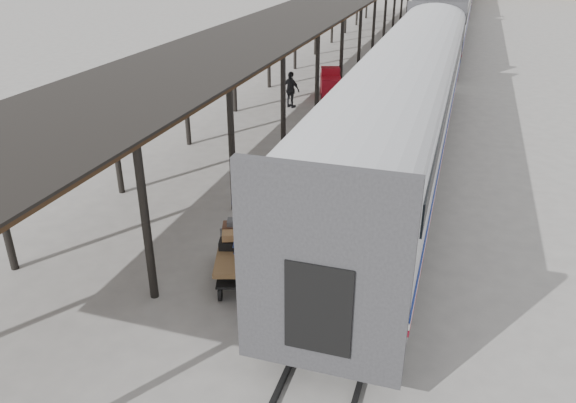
# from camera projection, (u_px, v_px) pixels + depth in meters

# --- Properties ---
(ground) EXTENTS (160.00, 160.00, 0.00)m
(ground) POSITION_uv_depth(u_px,v_px,m) (238.00, 263.00, 14.84)
(ground) COLOR slate
(ground) RESTS_ON ground
(train) EXTENTS (3.45, 76.01, 4.01)m
(train) POSITION_uv_depth(u_px,v_px,m) (448.00, 10.00, 41.85)
(train) COLOR silver
(train) RESTS_ON ground
(canopy) EXTENTS (4.90, 64.30, 4.15)m
(canopy) POSITION_uv_depth(u_px,v_px,m) (332.00, 3.00, 34.67)
(canopy) COLOR #422B19
(canopy) RESTS_ON ground
(rails) EXTENTS (1.54, 150.00, 0.12)m
(rails) POSITION_uv_depth(u_px,v_px,m) (444.00, 46.00, 43.17)
(rails) COLOR black
(rails) RESTS_ON ground
(baggage_cart) EXTENTS (1.92, 2.67, 0.86)m
(baggage_cart) POSITION_uv_depth(u_px,v_px,m) (243.00, 256.00, 13.95)
(baggage_cart) COLOR brown
(baggage_cart) RESTS_ON ground
(suitcase_stack) EXTENTS (1.28, 1.34, 0.57)m
(suitcase_stack) POSITION_uv_depth(u_px,v_px,m) (238.00, 234.00, 14.08)
(suitcase_stack) COLOR #3D3D3F
(suitcase_stack) RESTS_ON baggage_cart
(luggage_tug) EXTENTS (1.48, 1.92, 1.50)m
(luggage_tug) POSITION_uv_depth(u_px,v_px,m) (330.00, 84.00, 29.58)
(luggage_tug) COLOR maroon
(luggage_tug) RESTS_ON ground
(porter) EXTENTS (0.45, 0.64, 1.67)m
(porter) POSITION_uv_depth(u_px,v_px,m) (241.00, 232.00, 12.87)
(porter) COLOR navy
(porter) RESTS_ON baggage_cart
(pedestrian) EXTENTS (1.14, 0.80, 1.79)m
(pedestrian) POSITION_uv_depth(u_px,v_px,m) (291.00, 90.00, 27.73)
(pedestrian) COLOR black
(pedestrian) RESTS_ON ground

